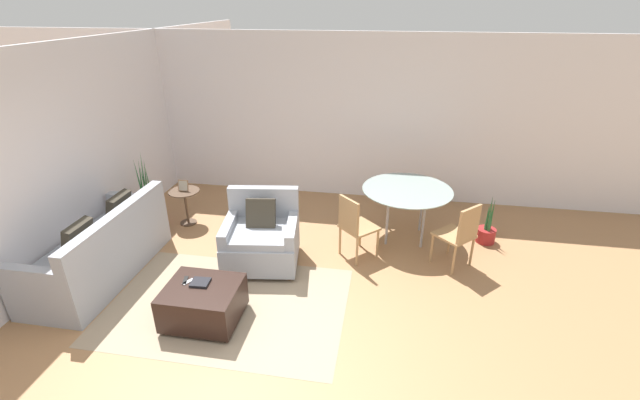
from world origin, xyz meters
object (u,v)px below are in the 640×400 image
(picture_frame, at_px, (183,186))
(dining_table, at_px, (407,194))
(armchair, at_px, (262,238))
(dining_chair_near_right, at_px, (460,232))
(tv_remote_primary, at_px, (188,282))
(potted_plant, at_px, (149,209))
(couch, at_px, (102,253))
(side_table, at_px, (185,200))
(potted_plant_small, at_px, (486,231))
(dining_chair_near_left, at_px, (354,224))
(ottoman, at_px, (203,302))
(book_stack, at_px, (200,282))
(tv_remote_secondary, at_px, (185,280))

(picture_frame, bearing_deg, dining_table, 2.26)
(armchair, bearing_deg, dining_chair_near_right, 7.12)
(tv_remote_primary, xyz_separation_m, potted_plant, (-1.59, 1.93, -0.20))
(couch, height_order, side_table, couch)
(couch, relative_size, potted_plant_small, 2.61)
(couch, distance_m, dining_chair_near_left, 3.21)
(couch, bearing_deg, armchair, 18.06)
(couch, xyz_separation_m, picture_frame, (0.42, 1.47, 0.32))
(side_table, bearing_deg, dining_chair_near_right, -7.73)
(dining_table, bearing_deg, potted_plant_small, 2.98)
(ottoman, xyz_separation_m, side_table, (-1.17, 2.07, 0.16))
(couch, xyz_separation_m, dining_table, (3.74, 1.60, 0.38))
(armchair, bearing_deg, picture_frame, 149.72)
(armchair, height_order, tv_remote_primary, armchair)
(book_stack, bearing_deg, side_table, 119.57)
(book_stack, height_order, tv_remote_secondary, book_stack)
(ottoman, bearing_deg, tv_remote_primary, 160.56)
(picture_frame, xyz_separation_m, dining_chair_near_left, (2.65, -0.54, -0.12))
(armchair, xyz_separation_m, dining_chair_near_left, (1.18, 0.32, 0.15))
(couch, xyz_separation_m, side_table, (0.42, 1.47, 0.08))
(book_stack, bearing_deg, potted_plant_small, 33.28)
(book_stack, distance_m, picture_frame, 2.32)
(picture_frame, bearing_deg, dining_chair_near_left, -11.58)
(potted_plant_small, bearing_deg, tv_remote_secondary, -148.34)
(book_stack, xyz_separation_m, dining_chair_near_right, (2.85, 1.46, 0.07))
(dining_table, relative_size, potted_plant_small, 1.67)
(picture_frame, distance_m, potted_plant_small, 4.52)
(armchair, bearing_deg, ottoman, -103.72)
(tv_remote_primary, bearing_deg, potted_plant_small, 32.19)
(dining_chair_near_left, bearing_deg, tv_remote_secondary, -139.47)
(couch, bearing_deg, dining_chair_near_right, 11.92)
(book_stack, height_order, side_table, side_table)
(tv_remote_secondary, relative_size, side_table, 0.27)
(book_stack, bearing_deg, ottoman, -60.39)
(ottoman, xyz_separation_m, potted_plant_small, (3.32, 2.26, -0.07))
(dining_chair_near_right, xyz_separation_m, potted_plant_small, (0.50, 0.73, -0.35))
(picture_frame, bearing_deg, couch, -105.92)
(armchair, distance_m, tv_remote_primary, 1.24)
(tv_remote_secondary, distance_m, dining_chair_near_left, 2.22)
(book_stack, relative_size, picture_frame, 1.18)
(potted_plant, xyz_separation_m, dining_chair_near_right, (4.58, -0.47, 0.28))
(ottoman, relative_size, tv_remote_secondary, 5.18)
(tv_remote_secondary, height_order, potted_plant_small, potted_plant_small)
(potted_plant, height_order, dining_table, potted_plant)
(couch, relative_size, potted_plant, 1.71)
(tv_remote_secondary, relative_size, potted_plant, 0.13)
(dining_chair_near_right, bearing_deg, tv_remote_secondary, -154.56)
(book_stack, height_order, potted_plant, potted_plant)
(dining_table, xyz_separation_m, potted_plant_small, (1.17, 0.06, -0.53))
(couch, bearing_deg, tv_remote_secondary, -20.41)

